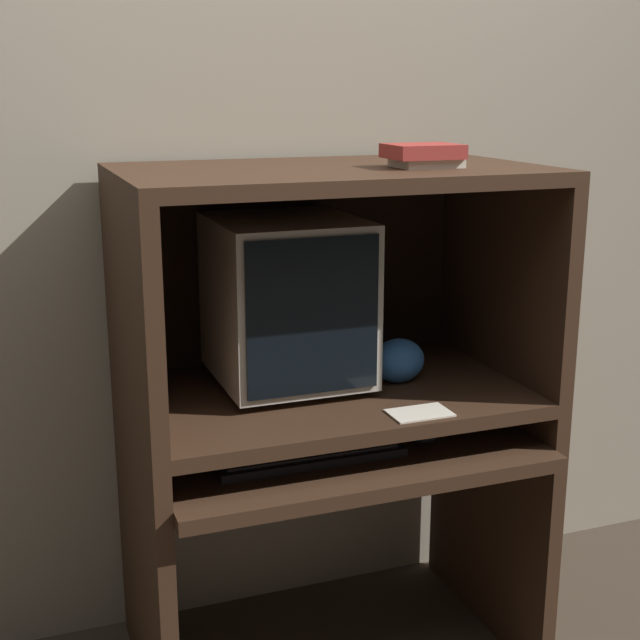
# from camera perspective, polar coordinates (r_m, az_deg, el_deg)

# --- Properties ---
(wall_back) EXTENTS (6.00, 0.06, 2.60)m
(wall_back) POSITION_cam_1_polar(r_m,az_deg,el_deg) (2.58, -2.43, 9.04)
(wall_back) COLOR gray
(wall_back) RESTS_ON ground_plane
(desk_base) EXTENTS (1.04, 0.70, 0.67)m
(desk_base) POSITION_cam_1_polar(r_m,az_deg,el_deg) (2.43, 1.03, -12.80)
(desk_base) COLOR #382316
(desk_base) RESTS_ON ground_plane
(desk_monitor_shelf) EXTENTS (1.04, 0.65, 0.12)m
(desk_monitor_shelf) POSITION_cam_1_polar(r_m,az_deg,el_deg) (2.34, 0.64, -4.97)
(desk_monitor_shelf) COLOR #382316
(desk_monitor_shelf) RESTS_ON desk_base
(hutch_upper) EXTENTS (1.04, 0.65, 0.57)m
(hutch_upper) POSITION_cam_1_polar(r_m,az_deg,el_deg) (2.27, 0.35, 5.24)
(hutch_upper) COLOR #382316
(hutch_upper) RESTS_ON desk_monitor_shelf
(crt_monitor) EXTENTS (0.37, 0.41, 0.44)m
(crt_monitor) POSITION_cam_1_polar(r_m,az_deg,el_deg) (2.30, -2.14, 1.29)
(crt_monitor) COLOR beige
(crt_monitor) RESTS_ON desk_monitor_shelf
(keyboard) EXTENTS (0.47, 0.16, 0.03)m
(keyboard) POSITION_cam_1_polar(r_m,az_deg,el_deg) (2.20, -0.84, -8.48)
(keyboard) COLOR black
(keyboard) RESTS_ON desk_base
(mouse) EXTENTS (0.07, 0.05, 0.03)m
(mouse) POSITION_cam_1_polar(r_m,az_deg,el_deg) (2.30, 6.70, -7.44)
(mouse) COLOR #28282B
(mouse) RESTS_ON desk_base
(snack_bag) EXTENTS (0.14, 0.11, 0.12)m
(snack_bag) POSITION_cam_1_polar(r_m,az_deg,el_deg) (2.37, 5.03, -2.60)
(snack_bag) COLOR #336BB7
(snack_bag) RESTS_ON desk_monitor_shelf
(book_stack) EXTENTS (0.17, 0.14, 0.06)m
(book_stack) POSITION_cam_1_polar(r_m,az_deg,el_deg) (2.21, 6.67, 10.45)
(book_stack) COLOR beige
(book_stack) RESTS_ON hutch_upper
(paper_card) EXTENTS (0.15, 0.10, 0.00)m
(paper_card) POSITION_cam_1_polar(r_m,az_deg,el_deg) (2.16, 6.40, -5.93)
(paper_card) COLOR beige
(paper_card) RESTS_ON desk_monitor_shelf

